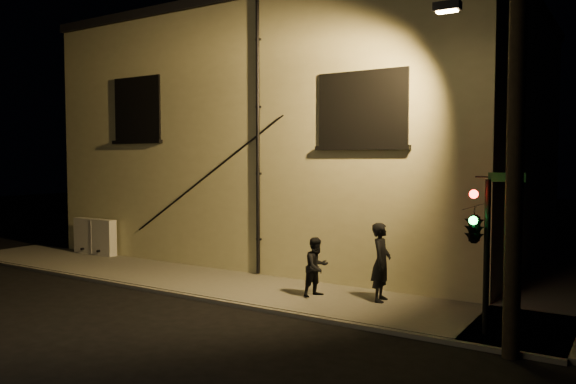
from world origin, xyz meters
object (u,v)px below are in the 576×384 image
Objects in this scene: traffic_signal at (476,226)px; pedestrian_b at (317,267)px; pedestrian_a at (381,262)px; streetlamp_pole at (511,143)px; utility_cabinet at (95,236)px.

pedestrian_b is at bearing 166.48° from traffic_signal.
pedestrian_a is 4.86m from streetlamp_pole.
pedestrian_a is at bearing 151.17° from traffic_signal.
traffic_signal is (4.20, -1.01, 1.42)m from pedestrian_b.
pedestrian_b is (-1.59, -0.43, -0.21)m from pedestrian_a.
utility_cabinet is 11.70m from pedestrian_a.
utility_cabinet is 0.27× the size of streetlamp_pole.
pedestrian_a is 1.66m from pedestrian_b.
traffic_signal is 0.44× the size of streetlamp_pole.
utility_cabinet is at bearing 100.76° from pedestrian_b.
pedestrian_b is at bearing 161.65° from streetlamp_pole.
pedestrian_b is at bearing -6.69° from utility_cabinet.
traffic_signal reaches higher than pedestrian_b.
streetlamp_pole reaches higher than traffic_signal.
utility_cabinet is at bearing 171.27° from traffic_signal.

